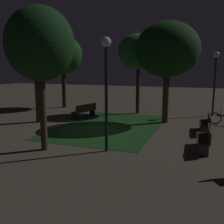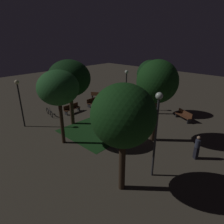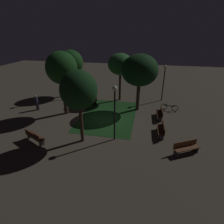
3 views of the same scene
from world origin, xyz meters
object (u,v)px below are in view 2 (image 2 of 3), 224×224
Objects in this scene: bench_front_right at (184,115)px; tree_left_canopy at (123,116)px; bench_path_side at (72,108)px; bench_back_row at (116,135)px; lamp_post_plaza_east at (19,95)px; pedestrian at (197,147)px; tree_right_canopy at (58,88)px; tree_lawn_side at (69,79)px; lamp_post_near_wall at (126,83)px; bench_lawn_edge at (98,95)px; tree_tall_center at (157,83)px; bench_corner at (94,102)px; tree_back_left at (150,75)px; bicycle at (49,112)px; lamp_post_plaza_west at (157,123)px.

tree_left_canopy reaches higher than bench_front_right.
bench_back_row is (1.13, 7.09, 0.00)m from bench_path_side.
lamp_post_plaza_east reaches higher than pedestrian.
tree_right_canopy is at bearing -95.41° from tree_left_canopy.
tree_lawn_side is at bearing 141.19° from lamp_post_plaza_east.
lamp_post_near_wall is at bearing -146.95° from bench_back_row.
lamp_post_near_wall is (-9.00, -7.06, -1.13)m from tree_left_canopy.
tree_left_canopy is at bearing 38.13° from lamp_post_near_wall.
bench_back_row is 0.34× the size of tree_left_canopy.
tree_tall_center reaches higher than bench_lawn_edge.
lamp_post_near_wall is (-1.42, 3.49, 2.41)m from bench_corner.
bench_corner and bench_back_row have the same top height.
tree_lawn_side is at bearing -28.42° from tree_back_left.
tree_right_canopy is 3.31× the size of pedestrian.
pedestrian is at bearing 160.87° from tree_left_canopy.
tree_back_left reaches higher than bicycle.
bench_back_row is 7.03m from lamp_post_near_wall.
tree_left_canopy reaches higher than lamp_post_plaza_west.
tree_tall_center reaches higher than bench_front_right.
lamp_post_near_wall is 10.46m from lamp_post_plaza_west.
bench_front_right is at bearing 163.67° from bench_back_row.
tree_right_canopy is at bearing -78.72° from lamp_post_plaza_west.
tree_lawn_side is 4.31m from lamp_post_plaza_east.
tree_right_canopy is (4.01, 4.48, 3.64)m from bench_path_side.
bench_front_right is at bearing 128.01° from bicycle.
bench_back_row is 0.33× the size of tree_lawn_side.
bench_corner and bench_front_right have the same top height.
tree_tall_center is 4.21m from lamp_post_plaza_west.
tree_tall_center is at bearing -1.33° from bench_front_right.
tree_left_canopy is at bearing 44.99° from bench_back_row.
lamp_post_plaza_east is 2.36× the size of bicycle.
tree_tall_center is at bearing 67.70° from bench_lawn_edge.
bicycle is (-2.04, -5.48, -3.78)m from tree_right_canopy.
tree_right_canopy is at bearing 6.72° from lamp_post_near_wall.
bench_lawn_edge is 11.49m from tree_right_canopy.
lamp_post_plaza_east reaches higher than bench_front_right.
tree_left_canopy is at bearing 7.43° from bench_front_right.
tree_lawn_side is 3.35m from tree_right_canopy.
bench_path_side is at bearing 153.07° from bicycle.
lamp_post_near_wall is 2.43× the size of bicycle.
lamp_post_plaza_west is at bearing 76.53° from bench_path_side.
tree_right_canopy is 1.10× the size of lamp_post_plaza_west.
tree_tall_center reaches higher than tree_back_left.
pedestrian is at bearing 30.52° from bench_front_right.
tree_right_canopy is at bearing 48.15° from bench_path_side.
bench_front_right is at bearing 108.07° from bench_corner.
tree_lawn_side is (7.52, -6.96, 3.58)m from bench_front_right.
bench_path_side is 0.34× the size of tree_right_canopy.
bench_corner is at bearing -103.75° from tree_tall_center.
tree_right_canopy reaches higher than pedestrian.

